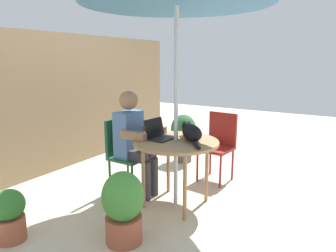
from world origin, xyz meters
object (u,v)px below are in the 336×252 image
chair_occupied (124,149)px  person_seated (134,137)px  chair_empty (219,141)px  laptop (158,133)px  potted_plant_corner (9,214)px  patio_table (176,147)px  cat (191,132)px  potted_plant_near_fence (123,206)px  potted_plant_by_chair (183,135)px

chair_occupied → person_seated: (0.00, -0.16, 0.17)m
chair_empty → laptop: (-0.98, 0.32, 0.27)m
person_seated → laptop: person_seated is taller
chair_empty → potted_plant_corner: 2.57m
patio_table → cat: size_ratio=1.76×
potted_plant_near_fence → potted_plant_corner: bearing=120.6°
person_seated → laptop: 0.36m
patio_table → chair_empty: 0.98m
chair_empty → potted_plant_near_fence: 1.85m
potted_plant_near_fence → potted_plant_by_chair: size_ratio=0.87×
person_seated → potted_plant_near_fence: (-0.87, -0.55, -0.36)m
chair_occupied → chair_empty: (0.97, -0.83, 0.00)m
potted_plant_by_chair → laptop: bearing=-162.1°
chair_occupied → potted_plant_near_fence: chair_occupied is taller
person_seated → potted_plant_by_chair: person_seated is taller
chair_occupied → patio_table: bearing=-90.0°
person_seated → cat: (0.12, -0.69, 0.12)m
patio_table → cat: 0.23m
chair_occupied → potted_plant_by_chair: (1.37, -0.06, -0.10)m
potted_plant_by_chair → person_seated: bearing=-176.0°
chair_occupied → potted_plant_corner: size_ratio=1.87×
chair_occupied → laptop: size_ratio=2.85×
chair_occupied → cat: (0.12, -0.85, 0.29)m
patio_table → person_seated: size_ratio=0.75×
person_seated → potted_plant_by_chair: 1.40m
potted_plant_corner → cat: bearing=-33.9°
chair_empty → potted_plant_by_chair: bearing=62.2°
chair_occupied → person_seated: 0.23m
patio_table → laptop: size_ratio=2.93×
cat → potted_plant_by_chair: cat is taller
person_seated → potted_plant_corner: size_ratio=2.58×
person_seated → potted_plant_near_fence: size_ratio=1.90×
chair_occupied → laptop: (-0.01, -0.51, 0.27)m
patio_table → potted_plant_near_fence: (-0.87, 0.02, -0.33)m
chair_empty → potted_plant_by_chair: 0.87m
patio_table → chair_empty: (0.97, -0.10, -0.14)m
chair_empty → laptop: laptop is taller
patio_table → cat: (0.12, -0.12, 0.15)m
patio_table → potted_plant_corner: bearing=147.2°
chair_empty → person_seated: bearing=145.4°
chair_occupied → person_seated: person_seated is taller
person_seated → potted_plant_corner: bearing=167.0°
chair_occupied → potted_plant_by_chair: bearing=-2.6°
chair_occupied → chair_empty: same height
laptop → cat: laptop is taller
chair_occupied → potted_plant_corner: bearing=173.3°
chair_occupied → potted_plant_by_chair: chair_occupied is taller
patio_table → cat: cat is taller
chair_occupied → potted_plant_near_fence: 1.14m
person_seated → potted_plant_by_chair: size_ratio=1.64×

